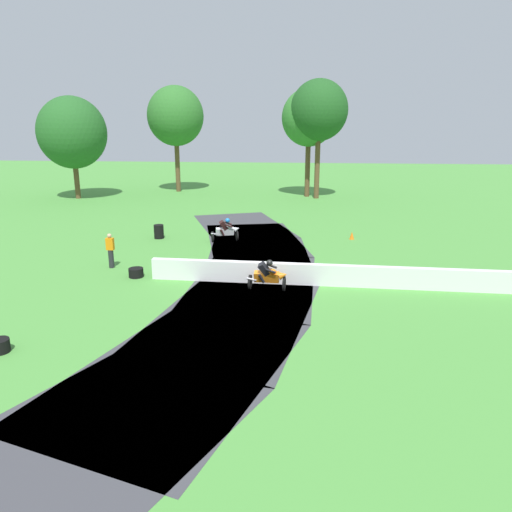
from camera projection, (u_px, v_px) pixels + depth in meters
name	position (u px, v px, depth m)	size (l,w,h in m)	color
ground_plane	(254.00, 282.00, 20.88)	(120.00, 120.00, 0.00)	#4C933D
track_asphalt	(230.00, 281.00, 21.01)	(9.61, 32.52, 0.01)	#3D3D42
safety_barrier	(386.00, 277.00, 20.09)	(0.30, 19.74, 0.90)	white
motorcycle_lead_orange	(268.00, 275.00, 19.71)	(1.70, 0.88, 1.43)	black
motorcycle_chase_white	(226.00, 230.00, 27.70)	(1.72, 1.13, 1.43)	black
tire_stack_mid_a	(136.00, 273.00, 21.54)	(0.64, 0.64, 0.40)	black
tire_stack_mid_b	(159.00, 232.00, 28.50)	(0.56, 0.56, 0.80)	black
track_marshal	(111.00, 251.00, 22.75)	(0.34, 0.24, 1.63)	#232328
traffic_cone	(352.00, 236.00, 28.32)	(0.28, 0.28, 0.44)	orange
tree_far_left	(72.00, 133.00, 41.58)	(5.75, 5.75, 8.62)	brown
tree_far_right	(319.00, 111.00, 41.20)	(4.85, 4.85, 9.99)	brown
tree_mid_rise	(309.00, 118.00, 42.35)	(4.70, 4.70, 9.31)	brown
tree_behind_barrier	(175.00, 116.00, 45.40)	(5.20, 5.20, 9.72)	brown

